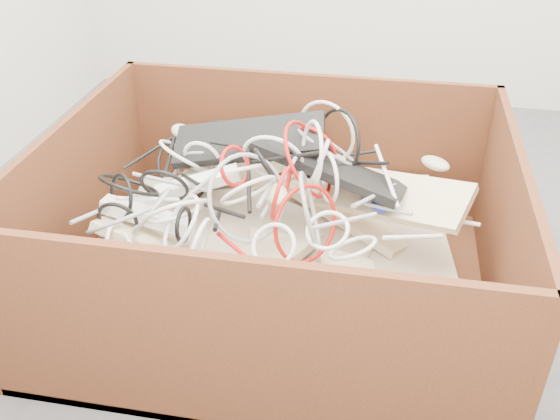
% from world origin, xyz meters
% --- Properties ---
extents(ground, '(3.00, 3.00, 0.00)m').
position_xyz_m(ground, '(0.00, 0.00, 0.00)').
color(ground, '#49494B').
rests_on(ground, ground).
extents(cardboard_box, '(1.34, 1.12, 0.56)m').
position_xyz_m(cardboard_box, '(-0.17, -0.20, 0.13)').
color(cardboard_box, '#3D1B0F').
rests_on(cardboard_box, ground).
extents(keyboard_pile, '(1.18, 1.02, 0.42)m').
position_xyz_m(keyboard_pile, '(-0.14, -0.17, 0.28)').
color(keyboard_pile, beige).
rests_on(keyboard_pile, cardboard_box).
extents(mice_scatter, '(0.96, 0.77, 0.18)m').
position_xyz_m(mice_scatter, '(-0.21, -0.14, 0.36)').
color(mice_scatter, beige).
rests_on(mice_scatter, keyboard_pile).
extents(power_strip_left, '(0.27, 0.12, 0.11)m').
position_xyz_m(power_strip_left, '(-0.41, -0.17, 0.36)').
color(power_strip_left, white).
rests_on(power_strip_left, keyboard_pile).
extents(power_strip_right, '(0.28, 0.07, 0.09)m').
position_xyz_m(power_strip_right, '(-0.51, -0.32, 0.33)').
color(power_strip_right, white).
rests_on(power_strip_right, keyboard_pile).
extents(vga_plug, '(0.06, 0.06, 0.03)m').
position_xyz_m(vga_plug, '(0.15, -0.19, 0.36)').
color(vga_plug, '#0C23C1').
rests_on(vga_plug, keyboard_pile).
extents(cable_tangle, '(1.15, 0.85, 0.43)m').
position_xyz_m(cable_tangle, '(-0.23, -0.20, 0.40)').
color(cable_tangle, silver).
rests_on(cable_tangle, keyboard_pile).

